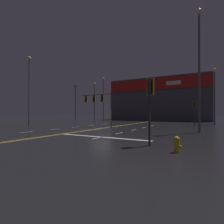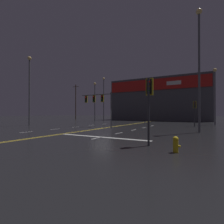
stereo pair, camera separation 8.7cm
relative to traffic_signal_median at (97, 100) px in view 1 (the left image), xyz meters
The scene contains 13 objects.
ground_plane 4.30m from the traffic_signal_median, 42.42° to the right, with size 200.00×200.00×0.00m, color black.
road_markings 5.11m from the traffic_signal_median, 47.83° to the right, with size 12.32×60.00×0.01m.
traffic_signal_median is the anchor object (origin of this frame).
traffic_signal_corner_southeast 14.20m from the traffic_signal_median, 43.99° to the right, with size 0.42×0.36×3.86m.
traffic_signal_corner_northeast 13.52m from the traffic_signal_median, 32.20° to the left, with size 0.42×0.36×3.52m.
streetlight_near_left 18.86m from the traffic_signal_median, 41.80° to the left, with size 0.56×0.56×8.97m.
streetlight_near_right 12.96m from the traffic_signal_median, ahead, with size 0.56×0.56×11.87m.
streetlight_median_approach 17.46m from the traffic_signal_median, 126.02° to the left, with size 0.56×0.56×8.99m.
streetlight_far_right 20.60m from the traffic_signal_median, 119.58° to the left, with size 0.56×0.56×10.83m.
streetlight_far_median 10.88m from the traffic_signal_median, 163.01° to the right, with size 0.56×0.56×10.25m.
fire_hydrant 16.42m from the traffic_signal_median, 42.83° to the right, with size 0.35×0.26×0.76m.
building_backdrop 27.46m from the traffic_signal_median, 86.28° to the left, with size 24.49×10.23×10.67m.
utility_pole_row 20.63m from the traffic_signal_median, 84.84° to the left, with size 48.76×0.26×10.51m.
Camera 1 is at (11.36, -17.98, 1.85)m, focal length 28.00 mm.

